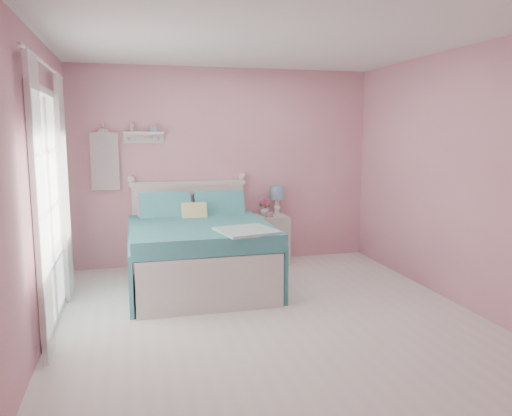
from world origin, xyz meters
name	(u,v)px	position (x,y,z in m)	size (l,w,h in m)	color
floor	(271,319)	(0.00, 0.00, 0.00)	(4.50, 4.50, 0.00)	white
room_shell	(272,152)	(0.00, 0.00, 1.58)	(4.50, 4.50, 4.50)	#CA8092
bed	(198,251)	(-0.51, 1.27, 0.39)	(1.55, 1.95, 1.13)	silver
nightstand	(270,239)	(0.56, 2.01, 0.33)	(0.45, 0.44, 0.65)	beige
table_lamp	(277,195)	(0.68, 2.10, 0.92)	(0.19, 0.19, 0.39)	white
vase	(265,210)	(0.50, 2.05, 0.72)	(0.13, 0.13, 0.13)	silver
teacup	(269,214)	(0.52, 1.89, 0.69)	(0.10, 0.10, 0.08)	#C6859A
roses	(265,202)	(0.50, 2.05, 0.83)	(0.14, 0.11, 0.12)	#D0476F
wall_shelf	(143,134)	(-1.06, 2.19, 1.73)	(0.50, 0.15, 0.25)	silver
hanging_dress	(105,161)	(-1.55, 2.18, 1.40)	(0.34, 0.03, 0.72)	white
french_door	(49,210)	(-1.97, 0.40, 1.07)	(0.04, 1.32, 2.16)	silver
curtain_near	(40,210)	(-1.92, -0.34, 1.18)	(0.04, 0.40, 2.32)	white
curtain_far	(64,189)	(-1.92, 1.14, 1.18)	(0.04, 0.40, 2.32)	white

